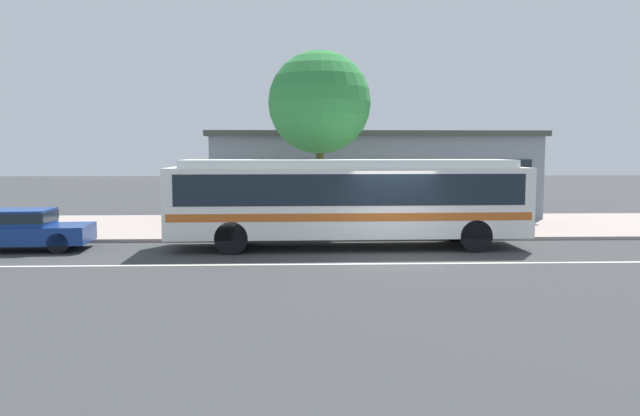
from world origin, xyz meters
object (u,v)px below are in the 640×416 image
Objects in this scene: transit_bus at (348,197)px; sedan_behind_bus at (15,228)px; bus_stop_sign at (454,192)px; pedestrian_waiting_near_sign at (503,207)px; pedestrian_walking_along_curb at (442,204)px; street_tree_near_stop at (320,103)px.

transit_bus reaches higher than sedan_behind_bus.
bus_stop_sign reaches higher than sedan_behind_bus.
pedestrian_waiting_near_sign is at bearing 22.58° from transit_bus.
transit_bus is 4.75× the size of bus_stop_sign.
transit_bus reaches higher than pedestrian_walking_along_curb.
sedan_behind_bus is 14.67m from pedestrian_walking_along_curb.
transit_bus reaches higher than pedestrian_waiting_near_sign.
pedestrian_walking_along_curb reaches higher than sedan_behind_bus.
pedestrian_waiting_near_sign is at bearing -24.34° from pedestrian_walking_along_curb.
sedan_behind_bus is at bearing -165.96° from pedestrian_walking_along_curb.
transit_bus is 6.83× the size of pedestrian_waiting_near_sign.
street_tree_near_stop is (9.63, 3.59, 4.13)m from sedan_behind_bus.
sedan_behind_bus is 1.87× the size of bus_stop_sign.
pedestrian_walking_along_curb is 0.72× the size of bus_stop_sign.
street_tree_near_stop reaches higher than transit_bus.
transit_bus is at bearing -157.42° from pedestrian_waiting_near_sign.
sedan_behind_bus is (-10.40, -0.21, -0.92)m from transit_bus.
pedestrian_waiting_near_sign is 0.70× the size of bus_stop_sign.
street_tree_near_stop is (-4.59, 0.03, 3.73)m from pedestrian_walking_along_curb.
street_tree_near_stop is (-4.63, 1.60, 3.20)m from bus_stop_sign.
street_tree_near_stop is at bearing 160.91° from bus_stop_sign.
sedan_behind_bus is at bearing -178.87° from transit_bus.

